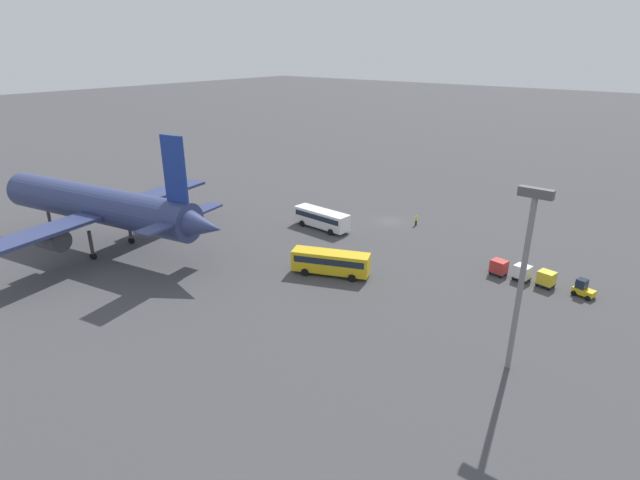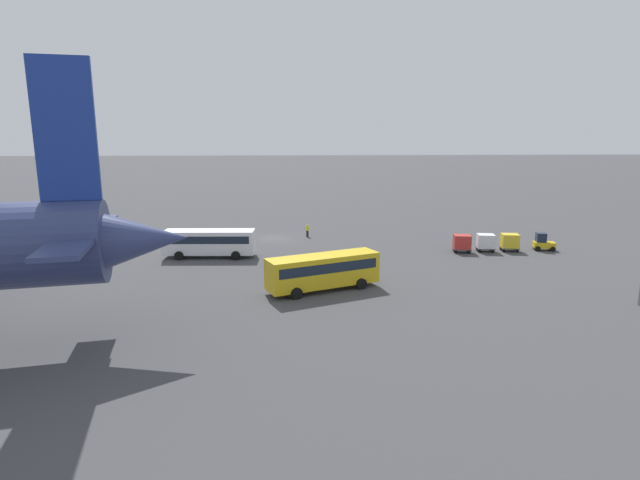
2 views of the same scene
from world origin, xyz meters
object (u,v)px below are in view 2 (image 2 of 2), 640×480
at_px(cargo_cart_yellow, 510,241).
at_px(cargo_cart_red, 462,242).
at_px(shuttle_bus_far, 323,269).
at_px(worker_person, 307,230).
at_px(shuttle_bus_near, 209,241).
at_px(cargo_cart_white, 486,242).
at_px(baggage_tug, 543,242).

bearing_deg(cargo_cart_yellow, cargo_cart_red, 2.38).
height_order(shuttle_bus_far, worker_person, shuttle_bus_far).
relative_size(shuttle_bus_far, cargo_cart_red, 4.60).
height_order(cargo_cart_yellow, cargo_cart_red, same).
distance_m(shuttle_bus_near, shuttle_bus_far, 17.68).
distance_m(cargo_cart_white, cargo_cart_red, 2.94).
xyz_separation_m(baggage_tug, worker_person, (27.78, -9.97, -0.07)).
bearing_deg(worker_person, baggage_tug, 160.26).
xyz_separation_m(shuttle_bus_near, worker_person, (-11.44, -10.92, -0.98)).
distance_m(shuttle_bus_near, baggage_tug, 39.24).
bearing_deg(cargo_cart_white, cargo_cart_red, 4.66).
height_order(baggage_tug, cargo_cart_red, baggage_tug).
bearing_deg(baggage_tug, cargo_cart_white, 15.47).
height_order(shuttle_bus_near, cargo_cart_red, shuttle_bus_near).
xyz_separation_m(baggage_tug, cargo_cart_white, (7.13, 0.24, 0.25)).
bearing_deg(shuttle_bus_near, shuttle_bus_far, 135.43).
xyz_separation_m(baggage_tug, cargo_cart_yellow, (4.20, 0.24, 0.25)).
bearing_deg(cargo_cart_red, baggage_tug, -177.27).
height_order(baggage_tug, worker_person, baggage_tug).
relative_size(baggage_tug, cargo_cart_yellow, 1.17).
height_order(worker_person, cargo_cart_red, cargo_cart_red).
bearing_deg(worker_person, cargo_cart_white, 153.69).
distance_m(cargo_cart_yellow, cargo_cart_white, 2.93).
xyz_separation_m(shuttle_bus_near, baggage_tug, (-39.22, -0.95, -0.90)).
bearing_deg(cargo_cart_yellow, cargo_cart_white, 0.09).
xyz_separation_m(shuttle_bus_far, cargo_cart_white, (-20.23, -13.82, -0.70)).
distance_m(baggage_tug, cargo_cart_red, 10.07).
height_order(shuttle_bus_near, shuttle_bus_far, shuttle_bus_far).
relative_size(worker_person, cargo_cart_red, 0.77).
distance_m(shuttle_bus_near, cargo_cart_white, 32.10).
xyz_separation_m(cargo_cart_white, cargo_cart_red, (2.93, 0.24, 0.00)).
height_order(cargo_cart_yellow, cargo_cart_white, same).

